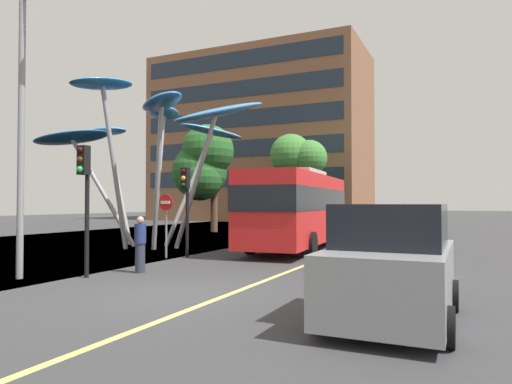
% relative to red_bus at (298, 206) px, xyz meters
% --- Properties ---
extents(ground, '(120.00, 240.00, 0.10)m').
position_rel_red_bus_xyz_m(ground, '(0.09, -10.62, -1.97)').
color(ground, '#38383A').
extents(red_bus, '(3.31, 10.08, 3.51)m').
position_rel_red_bus_xyz_m(red_bus, '(0.00, 0.00, 0.00)').
color(red_bus, red).
rests_on(red_bus, ground).
extents(leaf_sculpture, '(11.67, 8.58, 7.67)m').
position_rel_red_bus_xyz_m(leaf_sculpture, '(-6.71, -1.71, 3.78)').
color(leaf_sculpture, '#9EA0A5').
rests_on(leaf_sculpture, ground).
extents(traffic_light_kerb_near, '(0.28, 0.42, 3.63)m').
position_rel_red_bus_xyz_m(traffic_light_kerb_near, '(-2.70, -9.89, 0.71)').
color(traffic_light_kerb_near, black).
rests_on(traffic_light_kerb_near, ground).
extents(traffic_light_kerb_far, '(0.28, 0.42, 3.38)m').
position_rel_red_bus_xyz_m(traffic_light_kerb_far, '(-2.81, -4.72, 0.54)').
color(traffic_light_kerb_far, black).
rests_on(traffic_light_kerb_far, ground).
extents(car_parked_near, '(2.09, 3.92, 2.04)m').
position_rel_red_bus_xyz_m(car_parked_near, '(5.65, -11.09, -0.96)').
color(car_parked_near, gray).
rests_on(car_parked_near, ground).
extents(car_parked_mid, '(1.92, 3.94, 2.02)m').
position_rel_red_bus_xyz_m(car_parked_mid, '(5.12, -5.57, -0.97)').
color(car_parked_mid, silver).
rests_on(car_parked_mid, ground).
extents(street_lamp, '(1.73, 0.44, 7.94)m').
position_rel_red_bus_xyz_m(street_lamp, '(-3.85, -10.68, 3.13)').
color(street_lamp, gray).
rests_on(street_lamp, ground).
extents(tree_pavement_near, '(4.43, 3.94, 7.55)m').
position_rel_red_bus_xyz_m(tree_pavement_near, '(-10.07, 8.39, 2.72)').
color(tree_pavement_near, brown).
rests_on(tree_pavement_near, ground).
extents(tree_pavement_far, '(5.24, 5.09, 8.33)m').
position_rel_red_bus_xyz_m(tree_pavement_far, '(-7.41, 20.57, 3.73)').
color(tree_pavement_far, brown).
rests_on(tree_pavement_far, ground).
extents(pedestrian, '(0.34, 0.34, 1.66)m').
position_rel_red_bus_xyz_m(pedestrian, '(-1.93, -8.47, -1.09)').
color(pedestrian, '#2D3342').
rests_on(pedestrian, ground).
extents(no_entry_sign, '(0.60, 0.12, 2.37)m').
position_rel_red_bus_xyz_m(no_entry_sign, '(-3.40, -5.15, -0.33)').
color(no_entry_sign, gray).
rests_on(no_entry_sign, ground).
extents(backdrop_building, '(24.55, 12.14, 19.31)m').
position_rel_red_bus_xyz_m(backdrop_building, '(-15.58, 30.77, 7.74)').
color(backdrop_building, brown).
rests_on(backdrop_building, ground).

